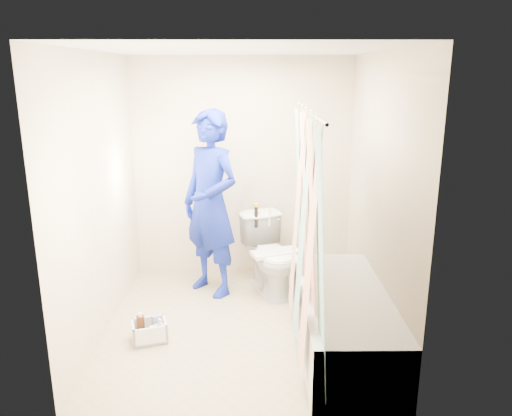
{
  "coord_description": "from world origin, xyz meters",
  "views": [
    {
      "loc": [
        0.11,
        -4.14,
        2.23
      ],
      "look_at": [
        0.14,
        0.45,
        0.97
      ],
      "focal_mm": 35.0,
      "sensor_mm": 36.0,
      "label": 1
    }
  ],
  "objects_px": {
    "toilet": "(271,255)",
    "plumber": "(211,204)",
    "bathtub": "(343,318)",
    "cleaning_caddy": "(151,332)"
  },
  "relations": [
    {
      "from": "plumber",
      "to": "cleaning_caddy",
      "type": "bearing_deg",
      "value": -72.94
    },
    {
      "from": "toilet",
      "to": "cleaning_caddy",
      "type": "distance_m",
      "value": 1.5
    },
    {
      "from": "toilet",
      "to": "plumber",
      "type": "bearing_deg",
      "value": 159.56
    },
    {
      "from": "bathtub",
      "to": "cleaning_caddy",
      "type": "xyz_separation_m",
      "value": [
        -1.62,
        0.13,
        -0.19
      ]
    },
    {
      "from": "plumber",
      "to": "toilet",
      "type": "bearing_deg",
      "value": 40.98
    },
    {
      "from": "bathtub",
      "to": "toilet",
      "type": "distance_m",
      "value": 1.27
    },
    {
      "from": "bathtub",
      "to": "plumber",
      "type": "relative_size",
      "value": 0.93
    },
    {
      "from": "cleaning_caddy",
      "to": "bathtub",
      "type": "bearing_deg",
      "value": -21.29
    },
    {
      "from": "bathtub",
      "to": "plumber",
      "type": "bearing_deg",
      "value": 135.66
    },
    {
      "from": "bathtub",
      "to": "cleaning_caddy",
      "type": "height_order",
      "value": "bathtub"
    }
  ]
}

